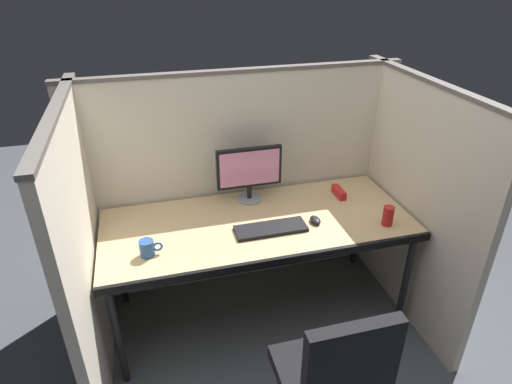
% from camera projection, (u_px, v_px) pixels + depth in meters
% --- Properties ---
extents(ground_plane, '(8.00, 8.00, 0.00)m').
position_uv_depth(ground_plane, '(270.00, 343.00, 2.79)').
color(ground_plane, '#4C5156').
extents(cubicle_partition_rear, '(2.21, 0.06, 1.57)m').
position_uv_depth(cubicle_partition_rear, '(241.00, 182.00, 3.04)').
color(cubicle_partition_rear, beige).
rests_on(cubicle_partition_rear, ground).
extents(cubicle_partition_left, '(0.06, 1.41, 1.57)m').
position_uv_depth(cubicle_partition_left, '(86.00, 249.00, 2.35)').
color(cubicle_partition_left, beige).
rests_on(cubicle_partition_left, ground).
extents(cubicle_partition_right, '(0.06, 1.41, 1.57)m').
position_uv_depth(cubicle_partition_right, '(411.00, 201.00, 2.80)').
color(cubicle_partition_right, beige).
rests_on(cubicle_partition_right, ground).
extents(desk, '(1.90, 0.80, 0.74)m').
position_uv_depth(desk, '(259.00, 229.00, 2.70)').
color(desk, tan).
rests_on(desk, ground).
extents(monitor_center, '(0.43, 0.17, 0.37)m').
position_uv_depth(monitor_center, '(249.00, 171.00, 2.82)').
color(monitor_center, gray).
rests_on(monitor_center, desk).
extents(keyboard_main, '(0.43, 0.15, 0.02)m').
position_uv_depth(keyboard_main, '(271.00, 229.00, 2.59)').
color(keyboard_main, black).
rests_on(keyboard_main, desk).
extents(computer_mouse, '(0.06, 0.10, 0.04)m').
position_uv_depth(computer_mouse, '(315.00, 220.00, 2.67)').
color(computer_mouse, black).
rests_on(computer_mouse, desk).
extents(coffee_mug, '(0.13, 0.08, 0.09)m').
position_uv_depth(coffee_mug, '(147.00, 248.00, 2.36)').
color(coffee_mug, '#264C8C').
rests_on(coffee_mug, desk).
extents(red_stapler, '(0.04, 0.15, 0.06)m').
position_uv_depth(red_stapler, '(339.00, 192.00, 2.95)').
color(red_stapler, red).
rests_on(red_stapler, desk).
extents(soda_can, '(0.07, 0.07, 0.12)m').
position_uv_depth(soda_can, '(388.00, 216.00, 2.62)').
color(soda_can, red).
rests_on(soda_can, desk).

